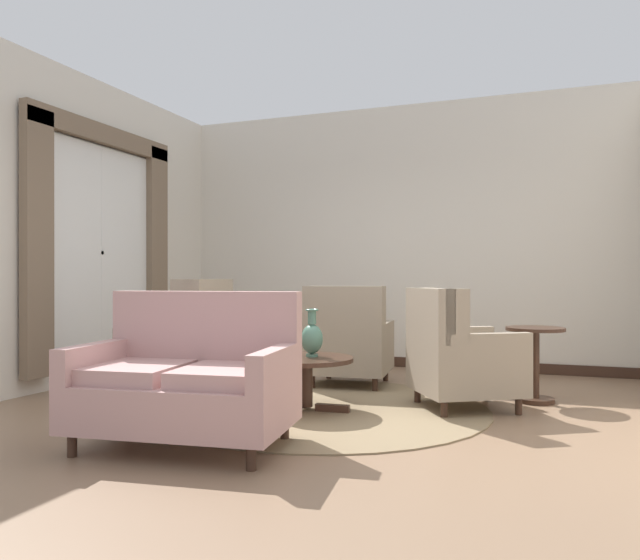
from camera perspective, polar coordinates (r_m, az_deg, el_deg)
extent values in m
plane|color=#896B51|center=(4.91, -0.86, -12.64)|extent=(8.21, 8.21, 0.00)
cube|color=silver|center=(7.61, 7.26, 4.09)|extent=(5.79, 0.08, 3.22)
cube|color=silver|center=(7.04, -19.98, 4.40)|extent=(0.08, 4.11, 3.22)
cube|color=#382319|center=(7.61, 7.16, -7.61)|extent=(5.63, 0.03, 0.12)
cylinder|color=#847051|center=(5.18, 0.38, -11.89)|extent=(2.73, 2.73, 0.01)
cube|color=silver|center=(6.95, -19.91, 2.42)|extent=(0.03, 1.48, 2.20)
cube|color=white|center=(6.94, -19.80, 2.42)|extent=(0.02, 1.56, 2.28)
cube|color=white|center=(6.94, -19.78, 2.42)|extent=(0.02, 0.04, 2.20)
cube|color=white|center=(6.94, -19.78, 2.42)|extent=(0.02, 1.48, 0.04)
cube|color=#75604C|center=(6.24, -24.99, 3.13)|extent=(0.10, 0.32, 2.50)
cube|color=#75604C|center=(7.64, -15.08, 2.59)|extent=(0.10, 0.32, 2.50)
cube|color=#75604C|center=(7.07, -19.54, 12.69)|extent=(0.10, 2.16, 0.20)
cylinder|color=#382319|center=(5.00, -1.27, -7.43)|extent=(0.77, 0.77, 0.04)
cylinder|color=#382319|center=(5.03, -1.27, -9.71)|extent=(0.10, 0.10, 0.37)
cube|color=#382319|center=(5.01, 1.19, -11.98)|extent=(0.28, 0.08, 0.07)
cube|color=#382319|center=(5.28, -1.67, -11.34)|extent=(0.20, 0.27, 0.07)
cube|color=#382319|center=(4.92, -3.09, -12.21)|extent=(0.16, 0.28, 0.07)
cylinder|color=#4C7A66|center=(5.02, -0.76, -7.06)|extent=(0.10, 0.10, 0.02)
ellipsoid|color=#4C7A66|center=(5.01, -0.76, -5.55)|extent=(0.18, 0.18, 0.24)
cylinder|color=#4C7A66|center=(4.99, -0.76, -3.50)|extent=(0.07, 0.07, 0.12)
torus|color=#4C7A66|center=(4.99, -0.76, -2.82)|extent=(0.11, 0.11, 0.02)
cube|color=tan|center=(4.07, -12.67, -11.21)|extent=(1.45, 0.99, 0.29)
cube|color=tan|center=(4.31, -10.68, -4.80)|extent=(1.36, 0.31, 0.57)
cube|color=tan|center=(4.13, -16.66, -8.27)|extent=(0.62, 0.69, 0.10)
cube|color=tan|center=(3.88, -8.92, -8.83)|extent=(0.62, 0.69, 0.10)
cube|color=tan|center=(4.29, -20.51, -7.11)|extent=(0.20, 0.73, 0.23)
cube|color=tan|center=(3.75, -4.35, -8.16)|extent=(0.20, 0.73, 0.23)
cylinder|color=#382319|center=(4.12, -22.21, -14.14)|extent=(0.06, 0.06, 0.14)
cylinder|color=#382319|center=(3.60, -6.47, -16.24)|extent=(0.06, 0.06, 0.14)
cylinder|color=#382319|center=(4.66, -17.37, -12.45)|extent=(0.06, 0.06, 0.14)
cylinder|color=#382319|center=(4.21, -3.33, -13.83)|extent=(0.06, 0.06, 0.14)
cube|color=gray|center=(5.67, -13.37, -7.85)|extent=(0.89, 0.85, 0.32)
cube|color=gray|center=(5.49, -10.29, -3.18)|extent=(0.23, 0.77, 0.62)
cube|color=gray|center=(5.82, -9.79, -2.25)|extent=(0.21, 0.12, 0.47)
cube|color=gray|center=(5.22, -12.65, -2.53)|extent=(0.21, 0.12, 0.47)
cube|color=gray|center=(5.96, -12.37, -4.95)|extent=(0.71, 0.18, 0.20)
cube|color=gray|center=(5.38, -15.44, -5.50)|extent=(0.71, 0.18, 0.20)
cylinder|color=#382319|center=(6.12, -14.80, -9.43)|extent=(0.06, 0.06, 0.14)
cylinder|color=#382319|center=(5.61, -17.74, -10.31)|extent=(0.06, 0.06, 0.14)
cylinder|color=#382319|center=(5.84, -9.18, -9.88)|extent=(0.06, 0.06, 0.14)
cylinder|color=#382319|center=(5.31, -11.71, -10.90)|extent=(0.06, 0.06, 0.14)
cube|color=gray|center=(5.26, 13.51, -8.60)|extent=(1.06, 1.04, 0.29)
cube|color=gray|center=(5.09, 10.17, -3.98)|extent=(0.51, 0.70, 0.57)
cube|color=gray|center=(4.82, 12.57, -3.39)|extent=(0.22, 0.19, 0.44)
cube|color=gray|center=(5.41, 9.81, -3.01)|extent=(0.22, 0.19, 0.44)
cube|color=gray|center=(4.97, 15.60, -6.11)|extent=(0.64, 0.45, 0.22)
cube|color=gray|center=(5.54, 12.59, -5.46)|extent=(0.64, 0.45, 0.22)
cylinder|color=#382319|center=(5.19, 18.12, -11.15)|extent=(0.06, 0.06, 0.14)
cylinder|color=#382319|center=(5.69, 15.20, -10.15)|extent=(0.06, 0.06, 0.14)
cylinder|color=#382319|center=(4.92, 11.55, -11.79)|extent=(0.06, 0.06, 0.14)
cylinder|color=#382319|center=(5.44, 9.13, -10.62)|extent=(0.06, 0.06, 0.14)
cube|color=gray|center=(6.27, 2.87, -7.24)|extent=(0.86, 0.90, 0.28)
cube|color=gray|center=(5.89, 2.16, -3.45)|extent=(0.79, 0.22, 0.59)
cube|color=gray|center=(5.91, 5.59, -2.75)|extent=(0.12, 0.21, 0.45)
cube|color=gray|center=(6.06, -0.80, -2.68)|extent=(0.12, 0.21, 0.45)
cube|color=gray|center=(6.23, 6.05, -4.96)|extent=(0.17, 0.74, 0.22)
cube|color=gray|center=(6.37, -0.06, -4.85)|extent=(0.17, 0.74, 0.22)
cylinder|color=#382319|center=(6.57, 6.17, -8.76)|extent=(0.06, 0.06, 0.14)
cylinder|color=#382319|center=(6.69, 0.83, -8.59)|extent=(0.06, 0.06, 0.14)
cylinder|color=#382319|center=(5.92, 5.17, -9.75)|extent=(0.06, 0.06, 0.14)
cylinder|color=#382319|center=(6.05, -0.73, -9.53)|extent=(0.06, 0.06, 0.14)
cylinder|color=#382319|center=(5.67, 19.53, -4.35)|extent=(0.50, 0.50, 0.03)
cylinder|color=#382319|center=(5.71, 19.52, -7.64)|extent=(0.07, 0.07, 0.63)
cylinder|color=#382319|center=(5.75, 19.52, -10.55)|extent=(0.33, 0.33, 0.04)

